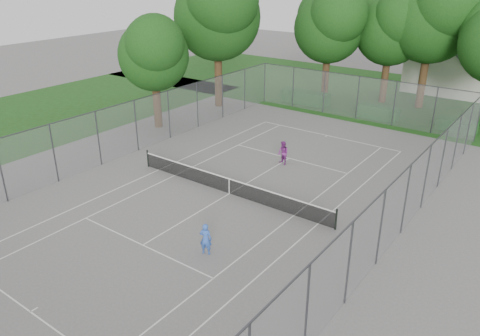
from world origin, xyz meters
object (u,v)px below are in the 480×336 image
Objects in this scene: house at (461,47)px; girl_player at (206,239)px; tennis_net at (229,185)px; woman_player at (283,153)px.

girl_player is (-1.41, -36.51, -3.59)m from house.
tennis_net is 8.69× the size of girl_player.
tennis_net is at bearing -97.52° from house.
girl_player reaches higher than tennis_net.
house is (4.13, 31.32, 3.82)m from tennis_net.
girl_player is 10.81m from woman_player.
woman_player is at bearing -98.27° from girl_player.
tennis_net is 31.82m from house.
house reaches higher than tennis_net.
girl_player is at bearing -53.71° from woman_player.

